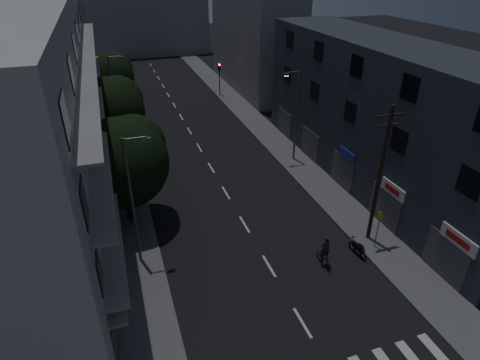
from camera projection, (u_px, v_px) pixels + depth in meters
ground at (198, 146)px, 39.34m from camera, size 160.00×160.00×0.00m
sidewalk_left at (119, 155)px, 37.23m from camera, size 3.00×90.00×0.15m
sidewalk_right at (269, 135)px, 41.38m from camera, size 3.00×90.00×0.15m
lane_markings at (185, 124)px, 44.52m from camera, size 0.15×60.50×0.01m
building_left at (42, 114)px, 26.82m from camera, size 7.00×36.00×14.00m
building_right at (379, 116)px, 30.87m from camera, size 6.19×28.00×11.00m
building_far_left at (62, 30)px, 51.18m from camera, size 6.00×20.00×16.00m
building_far_right at (254, 40)px, 53.58m from camera, size 6.00×20.00×13.00m
building_far_end at (141, 26)px, 74.18m from camera, size 24.00×8.00×10.00m
tree_near at (123, 159)px, 25.82m from camera, size 6.02×6.02×7.42m
tree_mid at (109, 110)px, 34.03m from camera, size 6.09×6.09×7.50m
tree_far at (108, 76)px, 44.67m from camera, size 5.72×5.72×7.08m
traffic_signal_far_right at (219, 73)px, 51.89m from camera, size 0.28×0.37×4.10m
traffic_signal_far_left at (115, 82)px, 47.80m from camera, size 0.28×0.37×4.10m
street_lamp_left_near at (134, 197)px, 22.15m from camera, size 1.51×0.25×8.00m
street_lamp_right at (295, 112)px, 34.26m from camera, size 1.51×0.25×8.00m
street_lamp_left_far at (115, 93)px, 39.04m from camera, size 1.51×0.25×8.00m
utility_pole at (380, 174)px, 23.95m from camera, size 1.80×0.24×9.00m
bus_stop_sign at (379, 224)px, 24.60m from camera, size 0.06×0.35×2.52m
motorcycle at (358, 249)px, 24.74m from camera, size 0.49×1.69×1.08m
cyclist at (324, 255)px, 23.80m from camera, size 0.63×1.66×2.07m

